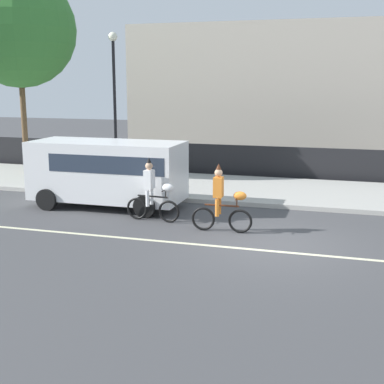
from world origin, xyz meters
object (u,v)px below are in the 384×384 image
at_px(parade_cyclist_zebra, 153,193).
at_px(street_lamp_post, 114,84).
at_px(pedestrian_onlooker, 119,165).
at_px(parked_van_white, 109,169).
at_px(parade_cyclist_orange, 222,202).

relative_size(parade_cyclist_zebra, street_lamp_post, 0.33).
bearing_deg(pedestrian_onlooker, parked_van_white, -72.50).
height_order(parade_cyclist_orange, parked_van_white, parked_van_white).
distance_m(parade_cyclist_zebra, parked_van_white, 2.45).
bearing_deg(parade_cyclist_zebra, parked_van_white, 147.05).
relative_size(parade_cyclist_orange, parked_van_white, 0.38).
bearing_deg(parked_van_white, pedestrian_onlooker, 107.50).
xyz_separation_m(parked_van_white, street_lamp_post, (-1.71, 4.29, 2.71)).
xyz_separation_m(parade_cyclist_zebra, pedestrian_onlooker, (-2.81, 3.81, 0.17)).
bearing_deg(parade_cyclist_zebra, pedestrian_onlooker, 126.41).
height_order(parade_cyclist_zebra, street_lamp_post, street_lamp_post).
xyz_separation_m(parade_cyclist_orange, street_lamp_post, (-5.98, 6.15, 3.15)).
distance_m(parade_cyclist_zebra, street_lamp_post, 7.43).
height_order(parked_van_white, pedestrian_onlooker, parked_van_white).
xyz_separation_m(parked_van_white, pedestrian_onlooker, (-0.79, 2.50, -0.27)).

